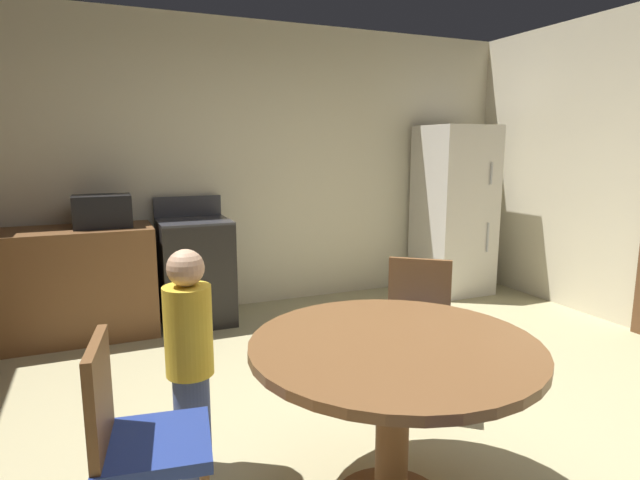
% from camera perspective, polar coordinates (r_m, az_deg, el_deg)
% --- Properties ---
extents(ground_plane, '(14.00, 14.00, 0.00)m').
position_cam_1_polar(ground_plane, '(2.88, 7.34, -22.23)').
color(ground_plane, tan).
extents(wall_back, '(6.07, 0.12, 2.70)m').
position_cam_1_polar(wall_back, '(5.09, -8.86, 7.90)').
color(wall_back, beige).
rests_on(wall_back, ground).
extents(kitchen_counter, '(1.87, 0.60, 0.90)m').
position_cam_1_polar(kitchen_counter, '(4.69, -29.14, -4.59)').
color(kitchen_counter, brown).
rests_on(kitchen_counter, ground).
extents(oven_range, '(0.60, 0.60, 1.10)m').
position_cam_1_polar(oven_range, '(4.72, -13.49, -3.27)').
color(oven_range, black).
rests_on(oven_range, ground).
extents(refrigerator, '(0.68, 0.68, 1.76)m').
position_cam_1_polar(refrigerator, '(5.70, 14.44, 3.18)').
color(refrigerator, silver).
rests_on(refrigerator, ground).
extents(microwave, '(0.44, 0.32, 0.26)m').
position_cam_1_polar(microwave, '(4.56, -22.76, 2.95)').
color(microwave, black).
rests_on(microwave, kitchen_counter).
extents(dining_table, '(1.19, 1.19, 0.76)m').
position_cam_1_polar(dining_table, '(2.23, 8.08, -14.74)').
color(dining_table, brown).
rests_on(dining_table, ground).
extents(chair_northeast, '(0.56, 0.56, 0.87)m').
position_cam_1_polar(chair_northeast, '(3.21, 10.56, -8.90)').
color(chair_northeast, brown).
rests_on(chair_northeast, ground).
extents(chair_west, '(0.45, 0.45, 0.87)m').
position_cam_1_polar(chair_west, '(2.14, -19.56, -19.48)').
color(chair_west, brown).
rests_on(chair_west, ground).
extents(person_child, '(0.31, 0.31, 1.09)m').
position_cam_1_polar(person_child, '(2.54, -14.10, -12.40)').
color(person_child, '#3D4C84').
rests_on(person_child, ground).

